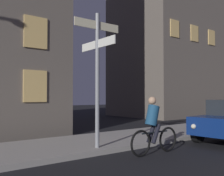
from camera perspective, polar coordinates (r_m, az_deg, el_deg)
sidewalk_kerb at (r=9.26m, az=0.04°, el=-11.48°), size 40.00×2.90×0.14m
signpost at (r=7.51m, az=-3.27°, el=4.71°), size 1.54×1.68×3.91m
cyclist at (r=7.35m, az=9.23°, el=-8.64°), size 1.82×0.32×1.61m
building_right_block at (r=24.57m, az=14.46°, el=13.17°), size 11.43×6.58×15.91m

